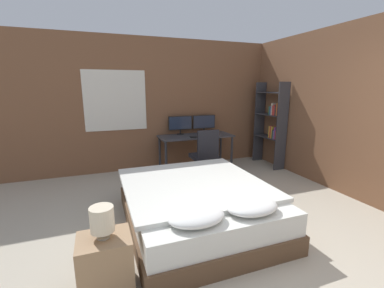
{
  "coord_description": "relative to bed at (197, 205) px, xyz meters",
  "views": [
    {
      "loc": [
        -1.71,
        -1.58,
        1.72
      ],
      "look_at": [
        -0.19,
        2.51,
        0.75
      ],
      "focal_mm": 24.0,
      "sensor_mm": 36.0,
      "label": 1
    }
  ],
  "objects": [
    {
      "name": "ground_plane",
      "position": [
        0.61,
        -1.22,
        -0.27
      ],
      "size": [
        20.0,
        20.0,
        0.0
      ],
      "primitive_type": "plane",
      "color": "#B2A893"
    },
    {
      "name": "wall_back",
      "position": [
        0.59,
        2.56,
        1.09
      ],
      "size": [
        12.0,
        0.08,
        2.7
      ],
      "color": "brown",
      "rests_on": "ground_plane"
    },
    {
      "name": "wall_side_right",
      "position": [
        2.62,
        0.28,
        1.08
      ],
      "size": [
        0.06,
        12.0,
        2.7
      ],
      "color": "brown",
      "rests_on": "ground_plane"
    },
    {
      "name": "bed",
      "position": [
        0.0,
        0.0,
        0.0
      ],
      "size": [
        1.73,
        2.05,
        0.61
      ],
      "color": "brown",
      "rests_on": "ground_plane"
    },
    {
      "name": "nightstand",
      "position": [
        -1.13,
        -0.74,
        -0.02
      ],
      "size": [
        0.44,
        0.37,
        0.49
      ],
      "color": "#997551",
      "rests_on": "ground_plane"
    },
    {
      "name": "bedside_lamp",
      "position": [
        -1.13,
        -0.74,
        0.39
      ],
      "size": [
        0.2,
        0.2,
        0.28
      ],
      "color": "gray",
      "rests_on": "nightstand"
    },
    {
      "name": "desk",
      "position": [
        0.83,
        2.18,
        0.37
      ],
      "size": [
        1.55,
        0.63,
        0.72
      ],
      "color": "#38383D",
      "rests_on": "ground_plane"
    },
    {
      "name": "monitor_left",
      "position": [
        0.55,
        2.39,
        0.69
      ],
      "size": [
        0.52,
        0.16,
        0.4
      ],
      "color": "black",
      "rests_on": "desk"
    },
    {
      "name": "monitor_right",
      "position": [
        1.1,
        2.39,
        0.69
      ],
      "size": [
        0.52,
        0.16,
        0.4
      ],
      "color": "black",
      "rests_on": "desk"
    },
    {
      "name": "keyboard",
      "position": [
        0.83,
        1.97,
        0.47
      ],
      "size": [
        0.4,
        0.13,
        0.02
      ],
      "color": "black",
      "rests_on": "desk"
    },
    {
      "name": "computer_mouse",
      "position": [
        1.12,
        1.97,
        0.48
      ],
      "size": [
        0.07,
        0.05,
        0.04
      ],
      "color": "black",
      "rests_on": "desk"
    },
    {
      "name": "office_chair",
      "position": [
        0.72,
        1.43,
        0.12
      ],
      "size": [
        0.52,
        0.52,
        0.98
      ],
      "color": "black",
      "rests_on": "ground_plane"
    },
    {
      "name": "bookshelf",
      "position": [
        2.44,
        1.76,
        0.74
      ],
      "size": [
        0.27,
        0.81,
        1.82
      ],
      "color": "#333338",
      "rests_on": "ground_plane"
    }
  ]
}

